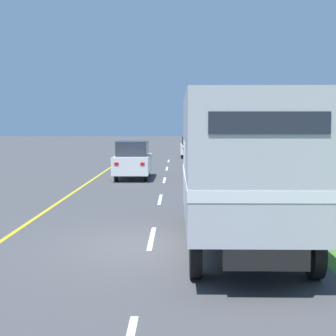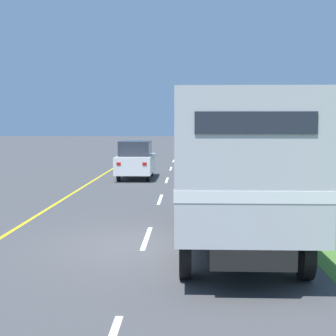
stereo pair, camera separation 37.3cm
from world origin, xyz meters
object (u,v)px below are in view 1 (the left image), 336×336
roadside_tree_mid (327,124)px  delineator_post (316,218)px  horse_trailer_truck (240,164)px  lead_car_white_ahead (191,147)px  lead_car_white (133,160)px  highway_sign (333,155)px

roadside_tree_mid → delineator_post: roadside_tree_mid is taller
horse_trailer_truck → lead_car_white_ahead: horse_trailer_truck is taller
lead_car_white → delineator_post: (5.80, -13.82, -0.49)m
highway_sign → delineator_post: bearing=-110.8°
roadside_tree_mid → lead_car_white: bearing=-161.8°
lead_car_white_ahead → delineator_post: 30.69m
highway_sign → roadside_tree_mid: (3.31, 12.32, 1.04)m
lead_car_white_ahead → roadside_tree_mid: size_ratio=1.02×
lead_car_white_ahead → highway_sign: (4.26, -25.47, 0.88)m
lead_car_white → highway_sign: bearing=-48.3°
highway_sign → delineator_post: (-1.95, -5.13, -1.28)m
horse_trailer_truck → lead_car_white_ahead: (-0.26, 31.68, -1.05)m
horse_trailer_truck → highway_sign: (4.00, 6.21, -0.17)m
lead_car_white → highway_sign: (7.75, -8.69, 0.80)m
lead_car_white_ahead → highway_sign: highway_sign is taller
delineator_post → horse_trailer_truck: bearing=-152.3°
lead_car_white → delineator_post: size_ratio=4.35×
highway_sign → delineator_post: size_ratio=2.92×
lead_car_white → horse_trailer_truck: bearing=-75.9°
lead_car_white → roadside_tree_mid: size_ratio=0.95×
horse_trailer_truck → roadside_tree_mid: 19.94m
roadside_tree_mid → highway_sign: bearing=-105.1°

